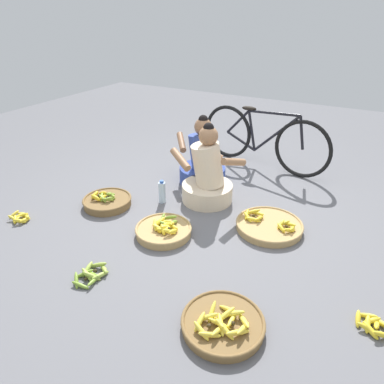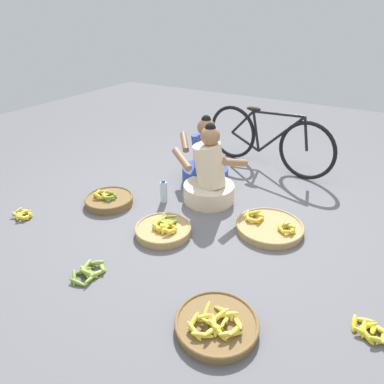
# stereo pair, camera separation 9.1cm
# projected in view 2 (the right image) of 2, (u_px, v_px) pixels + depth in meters

# --- Properties ---
(ground_plane) EXTENTS (10.00, 10.00, 0.00)m
(ground_plane) POSITION_uv_depth(u_px,v_px,m) (202.00, 216.00, 3.35)
(ground_plane) COLOR slate
(vendor_woman_front) EXTENTS (0.71, 0.55, 0.83)m
(vendor_woman_front) POSITION_uv_depth(u_px,v_px,m) (209.00, 177.00, 3.49)
(vendor_woman_front) COLOR beige
(vendor_woman_front) RESTS_ON ground
(vendor_woman_behind) EXTENTS (0.69, 0.53, 0.78)m
(vendor_woman_behind) POSITION_uv_depth(u_px,v_px,m) (205.00, 162.00, 3.89)
(vendor_woman_behind) COLOR #334793
(vendor_woman_behind) RESTS_ON ground
(bicycle_leaning) EXTENTS (1.69, 0.34, 0.73)m
(bicycle_leaning) POSITION_uv_depth(u_px,v_px,m) (267.00, 140.00, 4.22)
(bicycle_leaning) COLOR black
(bicycle_leaning) RESTS_ON ground
(banana_basket_front_right) EXTENTS (0.50, 0.50, 0.14)m
(banana_basket_front_right) POSITION_uv_depth(u_px,v_px,m) (163.00, 229.00, 3.06)
(banana_basket_front_right) COLOR tan
(banana_basket_front_right) RESTS_ON ground
(banana_basket_front_center) EXTENTS (0.49, 0.49, 0.14)m
(banana_basket_front_center) POSITION_uv_depth(u_px,v_px,m) (109.00, 200.00, 3.53)
(banana_basket_front_center) COLOR brown
(banana_basket_front_center) RESTS_ON ground
(banana_basket_mid_right) EXTENTS (0.53, 0.53, 0.13)m
(banana_basket_mid_right) POSITION_uv_depth(u_px,v_px,m) (217.00, 324.00, 2.15)
(banana_basket_mid_right) COLOR brown
(banana_basket_mid_right) RESTS_ON ground
(banana_basket_back_left) EXTENTS (0.60, 0.60, 0.12)m
(banana_basket_back_left) POSITION_uv_depth(u_px,v_px,m) (269.00, 227.00, 3.11)
(banana_basket_back_left) COLOR tan
(banana_basket_back_left) RESTS_ON ground
(loose_bananas_near_vendor) EXTENTS (0.23, 0.20, 0.08)m
(loose_bananas_near_vendor) POSITION_uv_depth(u_px,v_px,m) (370.00, 331.00, 2.13)
(loose_bananas_near_vendor) COLOR yellow
(loose_bananas_near_vendor) RESTS_ON ground
(loose_bananas_front_left) EXTENTS (0.22, 0.31, 0.09)m
(loose_bananas_front_left) POSITION_uv_depth(u_px,v_px,m) (89.00, 272.00, 2.60)
(loose_bananas_front_left) COLOR #9EB747
(loose_bananas_front_left) RESTS_ON ground
(loose_bananas_back_right) EXTENTS (0.24, 0.18, 0.08)m
(loose_bananas_back_right) POSITION_uv_depth(u_px,v_px,m) (23.00, 214.00, 3.32)
(loose_bananas_back_right) COLOR yellow
(loose_bananas_back_right) RESTS_ON ground
(water_bottle) EXTENTS (0.07, 0.07, 0.25)m
(water_bottle) POSITION_uv_depth(u_px,v_px,m) (164.00, 192.00, 3.54)
(water_bottle) COLOR silver
(water_bottle) RESTS_ON ground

